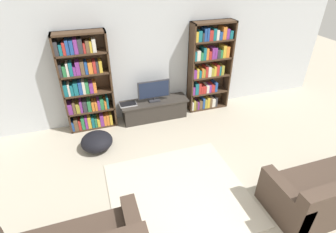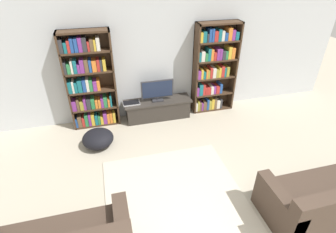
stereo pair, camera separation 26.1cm
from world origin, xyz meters
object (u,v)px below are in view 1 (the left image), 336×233
Objects in this scene: laptop at (128,104)px; tv_stand at (154,109)px; beanbag_ottoman at (97,141)px; couch_right_sofa at (331,191)px; television at (154,91)px; bookshelf_right at (208,67)px; bookshelf_left at (85,85)px.

tv_stand is at bearing -0.63° from laptop.
tv_stand is at bearing 28.40° from beanbag_ottoman.
laptop is at bearing 126.66° from couch_right_sofa.
laptop is (-0.57, 0.00, -0.24)m from television.
tv_stand is 3.56m from couch_right_sofa.
laptop is 0.20× the size of couch_right_sofa.
television is at bearing 90.00° from tv_stand.
television is (-1.29, -0.10, -0.33)m from bookshelf_right.
couch_right_sofa reaches higher than tv_stand.
bookshelf_left is at bearing 173.29° from laptop.
television is at bearing 119.28° from couch_right_sofa.
bookshelf_right reaches higher than laptop.
television is 3.59m from couch_right_sofa.
couch_right_sofa is (2.32, -3.11, -0.17)m from laptop.
tv_stand is (1.36, -0.10, -0.75)m from bookshelf_left.
bookshelf_left is 4.51m from couch_right_sofa.
tv_stand is 0.46m from television.
bookshelf_right reaches higher than television.
laptop is at bearing 179.37° from tv_stand.
couch_right_sofa is at bearing -37.89° from beanbag_ottoman.
bookshelf_right is at bearing 0.01° from bookshelf_left.
couch_right_sofa is (1.74, -3.10, 0.06)m from tv_stand.
television is 0.38× the size of couch_right_sofa.
laptop is (-0.57, 0.01, 0.22)m from tv_stand.
bookshelf_right is 1.51m from tv_stand.
television is at bearing -175.71° from bookshelf_right.
couch_right_sofa is 3.89m from beanbag_ottoman.
beanbag_ottoman is at bearing -151.60° from tv_stand.
beanbag_ottoman is (-3.07, 2.39, -0.11)m from couch_right_sofa.
couch_right_sofa is at bearing -81.94° from bookshelf_right.
bookshelf_right is 1.10× the size of couch_right_sofa.
tv_stand is (-1.29, -0.10, -0.79)m from bookshelf_right.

